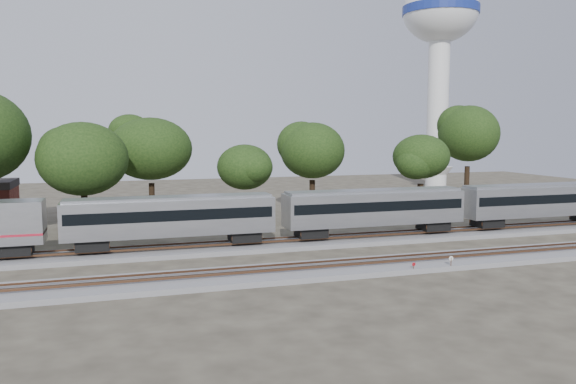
# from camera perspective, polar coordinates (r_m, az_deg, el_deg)

# --- Properties ---
(ground) EXTENTS (160.00, 160.00, 0.00)m
(ground) POSITION_cam_1_polar(r_m,az_deg,el_deg) (46.17, 3.82, -6.84)
(ground) COLOR #383328
(ground) RESTS_ON ground
(track_far) EXTENTS (160.00, 5.00, 0.73)m
(track_far) POSITION_cam_1_polar(r_m,az_deg,el_deg) (51.65, 1.43, -5.19)
(track_far) COLOR slate
(track_far) RESTS_ON ground
(track_near) EXTENTS (160.00, 5.00, 0.73)m
(track_near) POSITION_cam_1_polar(r_m,az_deg,el_deg) (42.52, 5.76, -7.72)
(track_near) COLOR slate
(track_near) RESTS_ON ground
(train) EXTENTS (129.66, 3.16, 4.66)m
(train) POSITION_cam_1_polar(r_m,az_deg,el_deg) (64.53, 24.27, -0.72)
(train) COLOR #BABCC2
(train) RESTS_ON ground
(switch_stand_red) EXTENTS (0.27, 0.05, 0.86)m
(switch_stand_red) POSITION_cam_1_polar(r_m,az_deg,el_deg) (42.37, 12.65, -7.41)
(switch_stand_red) COLOR #512D19
(switch_stand_red) RESTS_ON ground
(switch_stand_white) EXTENTS (0.36, 0.07, 1.12)m
(switch_stand_white) POSITION_cam_1_polar(r_m,az_deg,el_deg) (43.98, 16.23, -6.78)
(switch_stand_white) COLOR #512D19
(switch_stand_white) RESTS_ON ground
(switch_lever) EXTENTS (0.57, 0.45, 0.30)m
(switch_lever) POSITION_cam_1_polar(r_m,az_deg,el_deg) (43.77, 12.85, -7.52)
(switch_lever) COLOR #512D19
(switch_lever) RESTS_ON ground
(water_tower) EXTENTS (13.62, 13.62, 37.71)m
(water_tower) POSITION_cam_1_polar(r_m,az_deg,el_deg) (109.03, 15.18, 15.26)
(water_tower) COLOR silver
(water_tower) RESTS_ON ground
(tree_2) EXTENTS (7.84, 7.84, 11.06)m
(tree_2) POSITION_cam_1_polar(r_m,az_deg,el_deg) (58.04, -20.13, 3.15)
(tree_2) COLOR black
(tree_2) RESTS_ON ground
(tree_3) EXTENTS (8.55, 8.55, 12.05)m
(tree_3) POSITION_cam_1_polar(r_m,az_deg,el_deg) (65.14, -13.78, 4.26)
(tree_3) COLOR black
(tree_3) RESTS_ON ground
(tree_4) EXTENTS (6.59, 6.59, 9.29)m
(tree_4) POSITION_cam_1_polar(r_m,az_deg,el_deg) (61.57, -4.41, 2.52)
(tree_4) COLOR black
(tree_4) RESTS_ON ground
(tree_5) EXTENTS (8.13, 8.13, 11.46)m
(tree_5) POSITION_cam_1_polar(r_m,az_deg,el_deg) (69.95, 2.49, 4.22)
(tree_5) COLOR black
(tree_5) RESTS_ON ground
(tree_6) EXTENTS (7.40, 7.40, 10.44)m
(tree_6) POSITION_cam_1_polar(r_m,az_deg,el_deg) (70.79, 13.38, 3.50)
(tree_6) COLOR black
(tree_6) RESTS_ON ground
(tree_7) EXTENTS (10.21, 10.21, 14.39)m
(tree_7) POSITION_cam_1_polar(r_m,az_deg,el_deg) (83.71, 17.86, 5.66)
(tree_7) COLOR black
(tree_7) RESTS_ON ground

